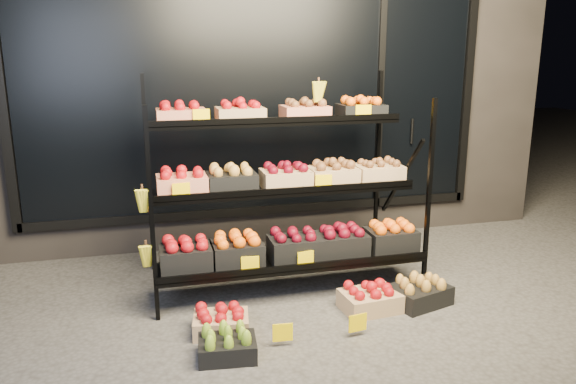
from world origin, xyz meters
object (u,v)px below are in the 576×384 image
object	(u,v)px
display_rack	(283,188)
floor_crate_midleft	(227,345)
floor_crate_left	(221,321)
floor_crate_midright	(370,298)

from	to	relation	value
display_rack	floor_crate_midleft	bearing A→B (deg)	-120.79
display_rack	floor_crate_left	distance (m)	1.17
floor_crate_left	floor_crate_midright	distance (m)	1.10
floor_crate_midleft	floor_crate_left	bearing A→B (deg)	95.26
floor_crate_left	floor_crate_midleft	bearing A→B (deg)	-82.45
display_rack	floor_crate_midright	world-z (taller)	display_rack
display_rack	floor_crate_left	xyz separation A→B (m)	(-0.61, -0.72, -0.70)
display_rack	floor_crate_midright	xyz separation A→B (m)	(0.48, -0.66, -0.69)
floor_crate_midright	display_rack	bearing A→B (deg)	121.00
floor_crate_left	floor_crate_midleft	world-z (taller)	floor_crate_left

